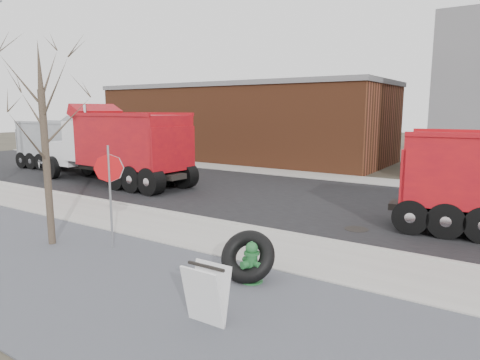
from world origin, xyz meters
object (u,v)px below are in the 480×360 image
Objects in this scene: truck_tire at (248,256)px; dump_truck_red_b at (116,144)px; sandwich_board at (206,294)px; dump_truck_grey at (65,143)px; stop_sign at (109,179)px; fire_hydrant at (251,264)px.

dump_truck_red_b is at bearing 150.85° from truck_tire.
truck_tire is 2.01m from sandwich_board.
sandwich_board is 14.60m from dump_truck_red_b.
sandwich_board is 20.77m from dump_truck_grey.
stop_sign is at bearing 157.98° from sandwich_board.
sandwich_board is (0.45, -1.96, 0.02)m from truck_tire.
dump_truck_grey is (-17.76, 7.97, 1.09)m from truck_tire.
stop_sign is at bearing -159.40° from fire_hydrant.
sandwich_board is (0.30, -1.87, 0.13)m from fire_hydrant.
dump_truck_grey is (-18.21, 9.93, 1.07)m from sandwich_board.
stop_sign is 0.38× the size of dump_truck_grey.
truck_tire is 19.50m from dump_truck_grey.
truck_tire is 0.50× the size of stop_sign.
fire_hydrant is at bearing -32.31° from truck_tire.
dump_truck_grey reaches higher than fire_hydrant.
stop_sign is 4.92m from sandwich_board.
dump_truck_grey is (-13.80, 8.17, -0.21)m from stop_sign.
sandwich_board is at bearing -41.92° from stop_sign.
sandwich_board reaches higher than fire_hydrant.
dump_truck_red_b reaches higher than stop_sign.
fire_hydrant is 0.20m from truck_tire.
stop_sign is (-3.96, -0.20, 1.30)m from truck_tire.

